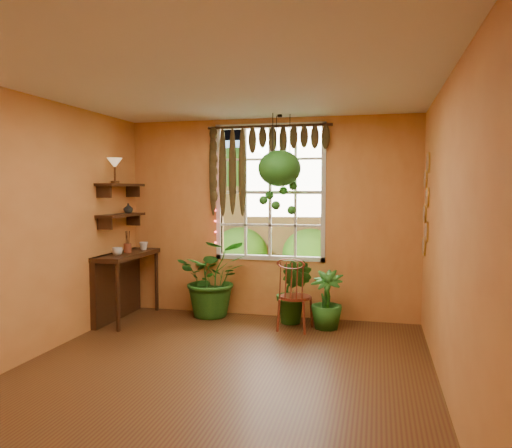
% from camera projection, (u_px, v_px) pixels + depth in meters
% --- Properties ---
extents(floor, '(4.50, 4.50, 0.00)m').
position_uv_depth(floor, '(219.00, 374.00, 4.72)').
color(floor, '#523717').
rests_on(floor, ground).
extents(ceiling, '(4.50, 4.50, 0.00)m').
position_uv_depth(ceiling, '(218.00, 84.00, 4.53)').
color(ceiling, silver).
rests_on(ceiling, wall_back).
extents(wall_back, '(4.00, 0.00, 4.00)m').
position_uv_depth(wall_back, '(270.00, 218.00, 6.80)').
color(wall_back, '#D89249').
rests_on(wall_back, floor).
extents(wall_left, '(0.00, 4.50, 4.50)m').
position_uv_depth(wall_left, '(32.00, 228.00, 5.10)').
color(wall_left, '#D89249').
rests_on(wall_left, floor).
extents(wall_right, '(0.00, 4.50, 4.50)m').
position_uv_depth(wall_right, '(447.00, 237.00, 4.15)').
color(wall_right, '#D89249').
rests_on(wall_right, floor).
extents(window, '(1.52, 0.10, 1.86)m').
position_uv_depth(window, '(270.00, 192.00, 6.81)').
color(window, silver).
rests_on(window, wall_back).
extents(valance_vine, '(1.70, 0.12, 1.10)m').
position_uv_depth(valance_vine, '(262.00, 149.00, 6.67)').
color(valance_vine, '#351A0E').
rests_on(valance_vine, window).
extents(string_lights, '(0.03, 0.03, 1.54)m').
position_uv_depth(string_lights, '(215.00, 189.00, 6.90)').
color(string_lights, '#FF2633').
rests_on(string_lights, window).
extents(wall_plates, '(0.04, 0.32, 1.10)m').
position_uv_depth(wall_plates, '(426.00, 206.00, 5.88)').
color(wall_plates, '#F7EBCA').
rests_on(wall_plates, wall_right).
extents(counter_ledge, '(0.40, 1.20, 0.90)m').
position_uv_depth(counter_ledge, '(120.00, 278.00, 6.68)').
color(counter_ledge, '#351A0E').
rests_on(counter_ledge, floor).
extents(shelf_lower, '(0.25, 0.90, 0.04)m').
position_uv_depth(shelf_lower, '(121.00, 215.00, 6.61)').
color(shelf_lower, '#351A0E').
rests_on(shelf_lower, wall_left).
extents(shelf_upper, '(0.25, 0.90, 0.04)m').
position_uv_depth(shelf_upper, '(121.00, 185.00, 6.59)').
color(shelf_upper, '#351A0E').
rests_on(shelf_upper, wall_left).
extents(backyard, '(14.00, 10.00, 12.00)m').
position_uv_depth(backyard, '(323.00, 210.00, 11.23)').
color(backyard, '#265317').
rests_on(backyard, ground).
extents(windsor_chair, '(0.44, 0.46, 1.04)m').
position_uv_depth(windsor_chair, '(294.00, 306.00, 6.16)').
color(windsor_chair, maroon).
rests_on(windsor_chair, floor).
extents(potted_plant_left, '(1.17, 1.09, 1.07)m').
position_uv_depth(potted_plant_left, '(214.00, 278.00, 6.83)').
color(potted_plant_left, '#154F18').
rests_on(potted_plant_left, floor).
extents(potted_plant_mid, '(0.55, 0.49, 0.85)m').
position_uv_depth(potted_plant_mid, '(294.00, 291.00, 6.44)').
color(potted_plant_mid, '#154F18').
rests_on(potted_plant_mid, floor).
extents(potted_plant_right, '(0.46, 0.46, 0.73)m').
position_uv_depth(potted_plant_right, '(326.00, 300.00, 6.23)').
color(potted_plant_right, '#154F18').
rests_on(potted_plant_right, floor).
extents(hanging_basket, '(0.55, 0.55, 1.30)m').
position_uv_depth(hanging_basket, '(280.00, 174.00, 6.42)').
color(hanging_basket, black).
rests_on(hanging_basket, ceiling).
extents(cup_a, '(0.16, 0.16, 0.10)m').
position_uv_depth(cup_a, '(117.00, 252.00, 6.34)').
color(cup_a, silver).
rests_on(cup_a, counter_ledge).
extents(cup_b, '(0.16, 0.16, 0.11)m').
position_uv_depth(cup_b, '(144.00, 246.00, 6.92)').
color(cup_b, beige).
rests_on(cup_b, counter_ledge).
extents(brush_jar, '(0.10, 0.10, 0.37)m').
position_uv_depth(brush_jar, '(128.00, 242.00, 6.63)').
color(brush_jar, brown).
rests_on(brush_jar, counter_ledge).
extents(shelf_vase, '(0.14, 0.14, 0.13)m').
position_uv_depth(shelf_vase, '(128.00, 208.00, 6.78)').
color(shelf_vase, '#B2AD99').
rests_on(shelf_vase, shelf_lower).
extents(tiffany_lamp, '(0.20, 0.20, 0.33)m').
position_uv_depth(tiffany_lamp, '(115.00, 165.00, 6.40)').
color(tiffany_lamp, '#583219').
rests_on(tiffany_lamp, shelf_upper).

